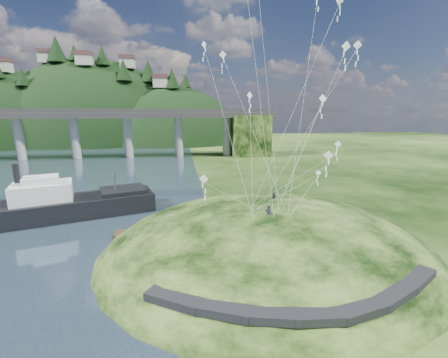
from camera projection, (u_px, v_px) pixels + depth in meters
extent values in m
plane|color=black|center=(192.00, 265.00, 28.83)|extent=(320.00, 320.00, 0.00)
ellipsoid|color=black|center=(266.00, 263.00, 32.25)|extent=(36.00, 32.00, 13.00)
cube|color=black|center=(175.00, 298.00, 20.45)|extent=(4.32, 3.62, 0.71)
cube|color=black|center=(221.00, 308.00, 19.28)|extent=(4.10, 2.97, 0.61)
cube|color=black|center=(271.00, 314.00, 18.75)|extent=(3.85, 2.37, 0.62)
cube|color=black|center=(319.00, 315.00, 18.76)|extent=(3.62, 1.83, 0.66)
cube|color=black|center=(362.00, 308.00, 19.38)|extent=(3.82, 2.27, 0.68)
cube|color=black|center=(393.00, 294.00, 20.70)|extent=(4.11, 2.97, 0.71)
cube|color=black|center=(415.00, 278.00, 22.62)|extent=(4.26, 3.43, 0.66)
cube|color=#2D2B2B|center=(6.00, 116.00, 86.20)|extent=(160.00, 9.00, 1.60)
cube|color=#2D2B2B|center=(5.00, 111.00, 85.88)|extent=(160.00, 0.40, 1.20)
cube|color=#2D2B2B|center=(13.00, 111.00, 90.03)|extent=(160.00, 0.40, 1.20)
cylinder|color=#999591|center=(19.00, 138.00, 88.02)|extent=(2.60, 2.60, 13.00)
cylinder|color=#999591|center=(75.00, 138.00, 90.24)|extent=(2.60, 2.60, 13.00)
cylinder|color=#999591|center=(128.00, 137.00, 92.47)|extent=(2.60, 2.60, 13.00)
cylinder|color=#999591|center=(179.00, 136.00, 94.70)|extent=(2.60, 2.60, 13.00)
cylinder|color=#999591|center=(227.00, 136.00, 96.93)|extent=(2.60, 2.60, 13.00)
cube|color=black|center=(249.00, 135.00, 98.01)|extent=(12.00, 11.00, 13.00)
ellipsoid|color=black|center=(7.00, 161.00, 135.08)|extent=(84.00, 60.00, 80.00)
ellipsoid|color=black|center=(99.00, 153.00, 145.87)|extent=(96.00, 68.00, 88.00)
ellipsoid|color=black|center=(171.00, 162.00, 144.09)|extent=(76.00, 56.00, 72.00)
cone|color=black|center=(22.00, 77.00, 116.32)|extent=(5.29, 5.29, 6.96)
cone|color=black|center=(56.00, 49.00, 123.34)|extent=(8.01, 8.01, 10.54)
cone|color=black|center=(74.00, 53.00, 124.11)|extent=(4.97, 4.97, 6.54)
cone|color=black|center=(102.00, 56.00, 124.08)|extent=(5.83, 5.83, 7.67)
cone|color=black|center=(123.00, 70.00, 121.96)|extent=(6.47, 6.47, 8.51)
cone|color=black|center=(148.00, 71.00, 129.79)|extent=(7.13, 7.13, 9.38)
cone|color=black|center=(172.00, 78.00, 127.22)|extent=(6.56, 6.56, 8.63)
cone|color=black|center=(185.00, 80.00, 133.50)|extent=(4.88, 4.88, 6.42)
cube|color=beige|center=(2.00, 67.00, 119.70)|extent=(6.00, 5.00, 4.00)
cube|color=#53312F|center=(1.00, 60.00, 119.09)|extent=(6.40, 5.40, 1.60)
cube|color=beige|center=(47.00, 58.00, 126.58)|extent=(6.00, 5.00, 4.00)
cube|color=#53312F|center=(46.00, 51.00, 125.98)|extent=(6.40, 5.40, 1.60)
cube|color=beige|center=(84.00, 61.00, 121.70)|extent=(6.00, 5.00, 4.00)
cube|color=#53312F|center=(84.00, 53.00, 121.09)|extent=(6.40, 5.40, 1.60)
cube|color=beige|center=(127.00, 64.00, 129.81)|extent=(6.00, 5.00, 4.00)
cube|color=#53312F|center=(127.00, 57.00, 129.20)|extent=(6.40, 5.40, 1.60)
cube|color=beige|center=(160.00, 83.00, 127.90)|extent=(6.00, 5.00, 4.00)
cube|color=#53312F|center=(160.00, 76.00, 127.29)|extent=(6.40, 5.40, 1.60)
cube|color=black|center=(70.00, 207.00, 41.74)|extent=(23.29, 12.44, 2.66)
cube|color=silver|center=(43.00, 194.00, 39.93)|extent=(8.16, 6.39, 2.86)
cube|color=silver|center=(41.00, 181.00, 39.54)|extent=(4.81, 4.13, 1.23)
cube|color=black|center=(123.00, 190.00, 44.38)|extent=(7.36, 6.68, 0.61)
cylinder|color=black|center=(16.00, 174.00, 38.19)|extent=(0.72, 0.72, 2.45)
cylinder|color=#2D2B2B|center=(115.00, 182.00, 43.65)|extent=(0.25, 0.25, 3.07)
cube|color=#321F14|center=(166.00, 232.00, 35.72)|extent=(12.01, 2.35, 0.30)
cylinder|color=#321F14|center=(122.00, 235.00, 35.23)|extent=(0.26, 0.26, 0.85)
cylinder|color=#321F14|center=(145.00, 234.00, 35.50)|extent=(0.26, 0.26, 0.85)
cylinder|color=#321F14|center=(166.00, 233.00, 35.77)|extent=(0.26, 0.26, 0.85)
cylinder|color=#321F14|center=(188.00, 232.00, 36.04)|extent=(0.26, 0.26, 0.85)
cylinder|color=#321F14|center=(209.00, 232.00, 36.31)|extent=(0.26, 0.26, 0.85)
imported|color=#23242F|center=(269.00, 205.00, 28.19)|extent=(0.79, 0.71, 1.81)
imported|color=#23242F|center=(273.00, 192.00, 33.35)|extent=(0.86, 0.72, 1.60)
cube|color=white|center=(338.00, 144.00, 34.82)|extent=(0.74, 0.46, 0.81)
cube|color=white|center=(338.00, 149.00, 34.95)|extent=(0.11, 0.05, 0.48)
cube|color=white|center=(337.00, 154.00, 35.08)|extent=(0.11, 0.05, 0.48)
cube|color=white|center=(337.00, 159.00, 35.21)|extent=(0.11, 0.05, 0.48)
cube|color=white|center=(346.00, 46.00, 26.90)|extent=(0.88, 0.19, 0.88)
cube|color=white|center=(346.00, 54.00, 27.04)|extent=(0.12, 0.04, 0.51)
cube|color=white|center=(345.00, 61.00, 27.18)|extent=(0.12, 0.04, 0.51)
cube|color=white|center=(344.00, 68.00, 27.32)|extent=(0.12, 0.04, 0.51)
cube|color=white|center=(204.00, 45.00, 33.78)|extent=(0.54, 0.57, 0.73)
cube|color=white|center=(204.00, 50.00, 33.90)|extent=(0.09, 0.06, 0.43)
cube|color=white|center=(204.00, 55.00, 34.02)|extent=(0.09, 0.06, 0.43)
cube|color=white|center=(204.00, 59.00, 34.14)|extent=(0.09, 0.06, 0.43)
cube|color=white|center=(223.00, 55.00, 34.49)|extent=(0.82, 0.34, 0.86)
cube|color=white|center=(223.00, 60.00, 34.63)|extent=(0.11, 0.04, 0.50)
cube|color=white|center=(223.00, 66.00, 34.76)|extent=(0.11, 0.04, 0.50)
cube|color=white|center=(223.00, 71.00, 34.90)|extent=(0.11, 0.04, 0.50)
cube|color=white|center=(358.00, 45.00, 23.14)|extent=(0.63, 0.29, 0.66)
cube|color=white|center=(357.00, 52.00, 23.24)|extent=(0.09, 0.03, 0.38)
cube|color=white|center=(356.00, 58.00, 23.35)|extent=(0.09, 0.03, 0.38)
cube|color=white|center=(356.00, 64.00, 23.45)|extent=(0.09, 0.03, 0.38)
cube|color=white|center=(204.00, 179.00, 24.56)|extent=(0.72, 0.35, 0.76)
cube|color=white|center=(204.00, 185.00, 24.69)|extent=(0.10, 0.04, 0.45)
cube|color=white|center=(204.00, 192.00, 24.81)|extent=(0.10, 0.04, 0.45)
cube|color=white|center=(204.00, 198.00, 24.93)|extent=(0.10, 0.04, 0.45)
cube|color=white|center=(323.00, 98.00, 27.36)|extent=(0.49, 0.62, 0.73)
cube|color=white|center=(322.00, 104.00, 27.48)|extent=(0.09, 0.07, 0.44)
cube|color=white|center=(322.00, 110.00, 27.60)|extent=(0.09, 0.07, 0.44)
cube|color=white|center=(321.00, 116.00, 27.72)|extent=(0.09, 0.07, 0.44)
cube|color=white|center=(318.00, 2.00, 28.64)|extent=(0.10, 0.03, 0.45)
cube|color=white|center=(317.00, 8.00, 28.76)|extent=(0.10, 0.03, 0.45)
cube|color=white|center=(318.00, 173.00, 34.24)|extent=(0.57, 0.40, 0.66)
cube|color=white|center=(318.00, 177.00, 34.35)|extent=(0.09, 0.05, 0.38)
cube|color=white|center=(318.00, 181.00, 34.46)|extent=(0.09, 0.05, 0.38)
cube|color=white|center=(317.00, 185.00, 34.56)|extent=(0.09, 0.05, 0.38)
cube|color=white|center=(340.00, 1.00, 26.82)|extent=(0.72, 0.27, 0.70)
cube|color=white|center=(339.00, 7.00, 26.93)|extent=(0.09, 0.05, 0.42)
cube|color=white|center=(339.00, 13.00, 27.05)|extent=(0.09, 0.05, 0.42)
cube|color=white|center=(338.00, 20.00, 27.16)|extent=(0.09, 0.05, 0.42)
cube|color=white|center=(250.00, 95.00, 37.67)|extent=(0.60, 0.71, 0.88)
cube|color=white|center=(250.00, 100.00, 37.81)|extent=(0.10, 0.09, 0.51)
cube|color=white|center=(250.00, 106.00, 37.95)|extent=(0.10, 0.09, 0.51)
cube|color=white|center=(249.00, 111.00, 38.09)|extent=(0.10, 0.09, 0.51)
cube|color=white|center=(328.00, 155.00, 25.75)|extent=(0.76, 0.38, 0.80)
cube|color=white|center=(328.00, 162.00, 25.88)|extent=(0.11, 0.04, 0.47)
cube|color=white|center=(327.00, 168.00, 26.01)|extent=(0.11, 0.04, 0.47)
cube|color=white|center=(327.00, 175.00, 26.14)|extent=(0.11, 0.04, 0.47)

